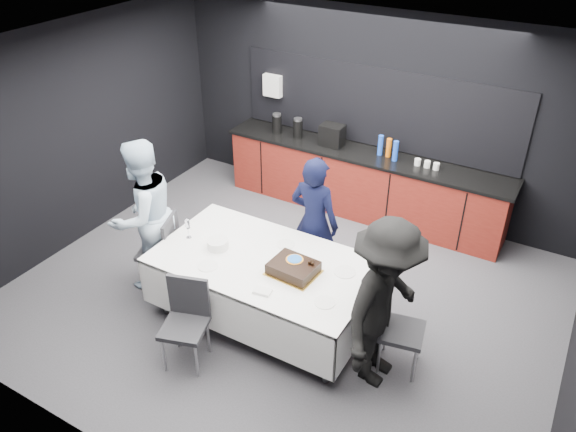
# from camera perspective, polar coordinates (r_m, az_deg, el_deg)

# --- Properties ---
(ground) EXTENTS (6.00, 6.00, 0.00)m
(ground) POSITION_cam_1_polar(r_m,az_deg,el_deg) (6.64, -0.44, -8.12)
(ground) COLOR #49484E
(ground) RESTS_ON ground
(room_shell) EXTENTS (6.04, 5.04, 2.82)m
(room_shell) POSITION_cam_1_polar(r_m,az_deg,el_deg) (5.62, -0.51, 6.54)
(room_shell) COLOR white
(room_shell) RESTS_ON ground
(kitchenette) EXTENTS (4.10, 0.64, 2.05)m
(kitchenette) POSITION_cam_1_polar(r_m,az_deg,el_deg) (8.00, 7.51, 3.88)
(kitchenette) COLOR maroon
(kitchenette) RESTS_ON ground
(party_table) EXTENTS (2.32, 1.32, 0.78)m
(party_table) POSITION_cam_1_polar(r_m,az_deg,el_deg) (5.97, -2.41, -5.54)
(party_table) COLOR #99999E
(party_table) RESTS_ON ground
(cake_assembly) EXTENTS (0.51, 0.43, 0.16)m
(cake_assembly) POSITION_cam_1_polar(r_m,az_deg,el_deg) (5.67, 0.57, -5.30)
(cake_assembly) COLOR gold
(cake_assembly) RESTS_ON party_table
(plate_stack) EXTENTS (0.23, 0.23, 0.10)m
(plate_stack) POSITION_cam_1_polar(r_m,az_deg,el_deg) (6.08, -7.15, -2.83)
(plate_stack) COLOR white
(plate_stack) RESTS_ON party_table
(loose_plate_near) EXTENTS (0.21, 0.21, 0.01)m
(loose_plate_near) POSITION_cam_1_polar(r_m,az_deg,el_deg) (5.85, -8.15, -5.04)
(loose_plate_near) COLOR white
(loose_plate_near) RESTS_ON party_table
(loose_plate_right_a) EXTENTS (0.22, 0.22, 0.01)m
(loose_plate_right_a) POSITION_cam_1_polar(r_m,az_deg,el_deg) (5.74, 5.80, -5.68)
(loose_plate_right_a) COLOR white
(loose_plate_right_a) RESTS_ON party_table
(loose_plate_right_b) EXTENTS (0.20, 0.20, 0.01)m
(loose_plate_right_b) POSITION_cam_1_polar(r_m,az_deg,el_deg) (5.36, 3.75, -8.75)
(loose_plate_right_b) COLOR white
(loose_plate_right_b) RESTS_ON party_table
(loose_plate_far) EXTENTS (0.20, 0.20, 0.01)m
(loose_plate_far) POSITION_cam_1_polar(r_m,az_deg,el_deg) (6.10, -0.24, -2.89)
(loose_plate_far) COLOR white
(loose_plate_far) RESTS_ON party_table
(fork_pile) EXTENTS (0.18, 0.13, 0.03)m
(fork_pile) POSITION_cam_1_polar(r_m,az_deg,el_deg) (5.46, -2.61, -7.66)
(fork_pile) COLOR white
(fork_pile) RESTS_ON party_table
(champagne_flute) EXTENTS (0.06, 0.06, 0.22)m
(champagne_flute) POSITION_cam_1_polar(r_m,az_deg,el_deg) (6.23, -10.17, -0.94)
(champagne_flute) COLOR white
(champagne_flute) RESTS_ON party_table
(chair_left) EXTENTS (0.54, 0.54, 0.92)m
(chair_left) POSITION_cam_1_polar(r_m,az_deg,el_deg) (6.67, -12.53, -3.02)
(chair_left) COLOR #29292D
(chair_left) RESTS_ON ground
(chair_right) EXTENTS (0.49, 0.49, 0.92)m
(chair_right) POSITION_cam_1_polar(r_m,az_deg,el_deg) (5.60, 10.77, -10.64)
(chair_right) COLOR #29292D
(chair_right) RESTS_ON ground
(chair_near) EXTENTS (0.53, 0.53, 0.92)m
(chair_near) POSITION_cam_1_polar(r_m,az_deg,el_deg) (5.67, -10.29, -9.93)
(chair_near) COLOR #29292D
(chair_near) RESTS_ON ground
(person_center) EXTENTS (0.60, 0.40, 1.64)m
(person_center) POSITION_cam_1_polar(r_m,az_deg,el_deg) (6.40, 2.68, -0.69)
(person_center) COLOR black
(person_center) RESTS_ON ground
(person_left) EXTENTS (0.80, 0.97, 1.82)m
(person_left) POSITION_cam_1_polar(r_m,az_deg,el_deg) (6.57, -14.47, 0.08)
(person_left) COLOR silver
(person_left) RESTS_ON ground
(person_right) EXTENTS (0.76, 1.20, 1.78)m
(person_right) POSITION_cam_1_polar(r_m,az_deg,el_deg) (5.23, 9.78, -8.93)
(person_right) COLOR black
(person_right) RESTS_ON ground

